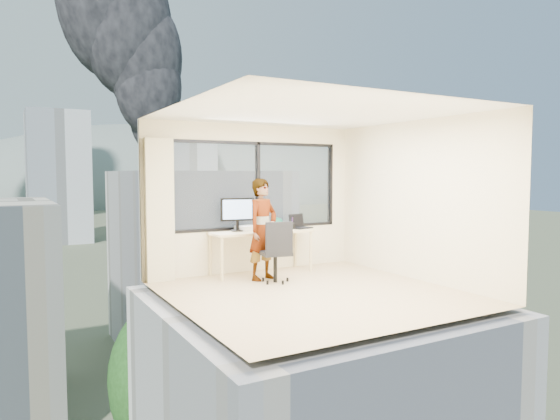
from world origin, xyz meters
TOP-DOWN VIEW (x-y plane):
  - floor at (0.00, 0.00)m, footprint 4.00×4.00m
  - ceiling at (0.00, 0.00)m, footprint 4.00×4.00m
  - wall_front at (0.00, -2.00)m, footprint 4.00×0.01m
  - wall_left at (-2.00, 0.00)m, footprint 0.01×4.00m
  - wall_right at (2.00, 0.00)m, footprint 0.01×4.00m
  - window_wall at (0.05, 2.00)m, footprint 3.30×0.16m
  - curtain at (-1.72, 1.88)m, footprint 0.45×0.14m
  - desk at (0.00, 1.66)m, footprint 1.80×0.60m
  - chair at (-0.14, 0.91)m, footprint 0.60×0.60m
  - person at (-0.21, 1.21)m, footprint 0.71×0.59m
  - monitor at (-0.39, 1.80)m, footprint 0.59×0.21m
  - game_console at (-0.19, 1.85)m, footprint 0.40×0.36m
  - laptop at (0.80, 1.63)m, footprint 0.46×0.47m
  - cellphone at (-0.05, 1.51)m, footprint 0.11×0.07m
  - pen_cup at (0.61, 1.63)m, footprint 0.10×0.10m
  - handbag at (0.44, 1.91)m, footprint 0.28×0.21m
  - exterior_ground at (0.00, 120.00)m, footprint 400.00×400.00m
  - near_bldg_b at (12.00, 38.00)m, footprint 14.00×13.00m
  - near_bldg_c at (30.00, 28.00)m, footprint 12.00×10.00m
  - far_tower_b at (8.00, 120.00)m, footprint 13.00×13.00m
  - far_tower_c at (45.00, 140.00)m, footprint 15.00×15.00m
  - hill_b at (100.00, 320.00)m, footprint 300.00×220.00m
  - tree_b at (4.00, 18.00)m, footprint 7.60×7.60m
  - tree_c at (22.00, 40.00)m, footprint 8.40×8.40m
  - smoke_plume_b at (55.00, 170.00)m, footprint 30.00×18.00m

SIDE VIEW (x-z plane):
  - exterior_ground at x=0.00m, z-range -14.02..-13.98m
  - hill_b at x=100.00m, z-range -62.00..34.00m
  - tree_b at x=4.00m, z-range -14.00..-5.00m
  - near_bldg_c at x=30.00m, z-range -14.00..-4.00m
  - tree_c at x=22.00m, z-range -14.00..-4.00m
  - near_bldg_b at x=12.00m, z-range -14.00..2.00m
  - far_tower_c at x=45.00m, z-range -14.00..12.00m
  - floor at x=0.00m, z-range -0.01..0.01m
  - desk at x=0.00m, z-range 0.00..0.75m
  - chair at x=-0.14m, z-range 0.00..1.01m
  - cellphone at x=-0.05m, z-range 0.75..0.76m
  - game_console at x=-0.19m, z-range 0.75..0.83m
  - pen_cup at x=0.61m, z-range 0.75..0.86m
  - person at x=-0.21m, z-range 0.00..1.66m
  - handbag at x=0.44m, z-range 0.75..0.94m
  - laptop at x=0.80m, z-range 0.75..0.99m
  - far_tower_b at x=8.00m, z-range -14.00..16.00m
  - monitor at x=-0.39m, z-range 0.75..1.33m
  - curtain at x=-1.72m, z-range 0.00..2.30m
  - wall_front at x=0.00m, z-range 0.00..2.60m
  - wall_left at x=-2.00m, z-range 0.00..2.60m
  - wall_right at x=2.00m, z-range 0.00..2.60m
  - window_wall at x=0.05m, z-range 0.75..2.30m
  - ceiling at x=0.00m, z-range 2.60..2.60m
  - smoke_plume_b at x=55.00m, z-range -8.00..62.00m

